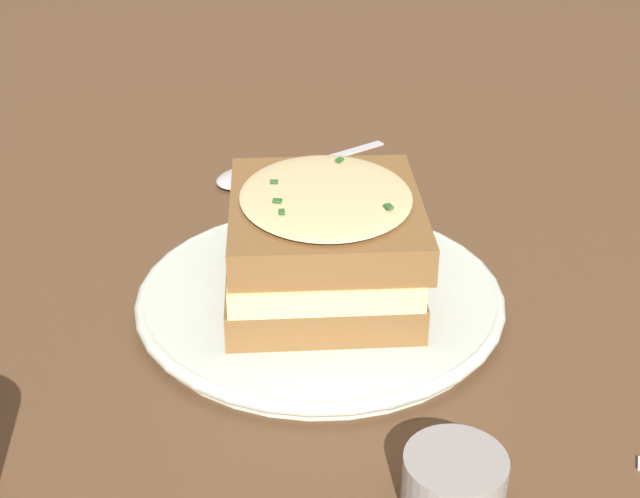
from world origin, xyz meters
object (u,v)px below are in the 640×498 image
(sandwich, at_px, (322,242))
(condiment_pot, at_px, (454,484))
(spoon, at_px, (259,175))
(dinner_plate, at_px, (320,298))

(sandwich, height_order, condiment_pot, sandwich)
(spoon, bearing_deg, dinner_plate, 157.90)
(dinner_plate, xyz_separation_m, sandwich, (0.00, 0.00, 0.04))
(sandwich, bearing_deg, dinner_plate, -166.60)
(dinner_plate, height_order, spoon, dinner_plate)
(spoon, bearing_deg, condiment_pot, 160.52)
(spoon, xyz_separation_m, condiment_pot, (0.06, -0.39, 0.01))
(dinner_plate, bearing_deg, spoon, 96.08)
(sandwich, bearing_deg, spoon, 96.52)
(dinner_plate, xyz_separation_m, condiment_pot, (0.04, -0.18, 0.01))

